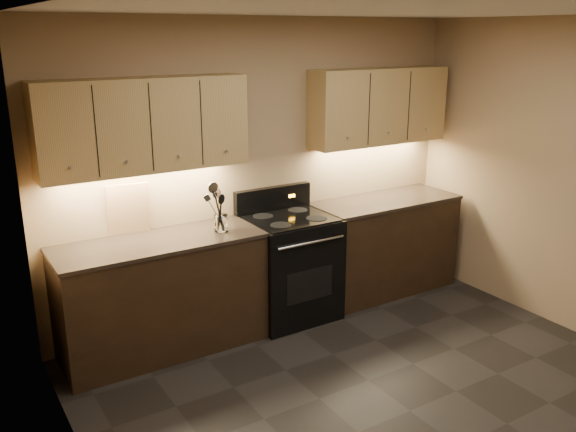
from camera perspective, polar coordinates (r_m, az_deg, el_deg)
name	(u,v)px	position (r m, az deg, el deg)	size (l,w,h in m)	color
floor	(410,411)	(4.43, 11.34, -17.44)	(4.00, 4.00, 0.00)	black
ceiling	(437,7)	(3.67, 13.78, 18.42)	(4.00, 4.00, 0.00)	silver
wall_back	(262,170)	(5.41, -2.40, 4.35)	(4.00, 0.04, 2.60)	#9C7A5C
wall_left	(96,302)	(2.91, -17.50, -7.68)	(0.04, 4.00, 2.60)	#9C7A5C
counter_left	(162,295)	(4.97, -11.71, -7.29)	(1.62, 0.62, 0.93)	black
counter_right	(383,245)	(6.06, 8.87, -2.66)	(1.46, 0.62, 0.93)	black
stove	(289,266)	(5.43, 0.11, -4.67)	(0.76, 0.68, 1.14)	black
upper_cab_left	(144,125)	(4.74, -13.32, 8.28)	(1.60, 0.30, 0.70)	tan
upper_cab_right	(379,106)	(5.87, 8.50, 10.13)	(1.44, 0.30, 0.70)	tan
outlet_plate	(119,211)	(4.96, -15.52, 0.43)	(0.09, 0.01, 0.12)	#B2B5BA
utensil_crock	(221,223)	(4.93, -6.29, -0.70)	(0.14, 0.14, 0.14)	white
cutting_board	(128,209)	(4.95, -14.71, 0.65)	(0.33, 0.02, 0.41)	tan
wooden_spoon	(217,210)	(4.87, -6.63, 0.52)	(0.06, 0.06, 0.33)	tan
black_spoon	(218,211)	(4.91, -6.56, 0.49)	(0.06, 0.06, 0.30)	black
black_turner	(222,209)	(4.88, -6.17, 0.68)	(0.08, 0.08, 0.35)	black
steel_spatula	(223,207)	(4.92, -6.08, 0.81)	(0.08, 0.08, 0.34)	silver
steel_skimmer	(223,205)	(4.89, -6.09, 1.00)	(0.09, 0.09, 0.39)	silver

